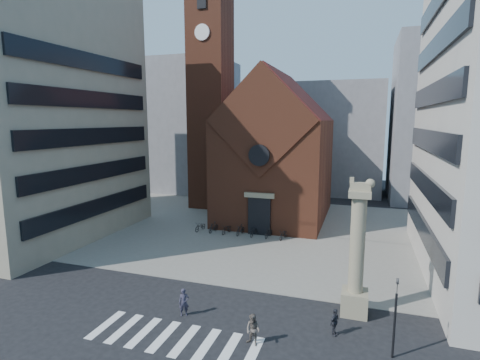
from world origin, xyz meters
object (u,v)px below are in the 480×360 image
(pedestrian_2, at_px, (335,322))
(pedestrian_0, at_px, (184,302))
(pedestrian_1, at_px, (253,330))
(traffic_light, at_px, (395,316))
(scooter_0, at_px, (200,226))
(lion_column, at_px, (357,261))

(pedestrian_2, bearing_deg, pedestrian_0, 116.64)
(pedestrian_1, height_order, pedestrian_2, pedestrian_1)
(pedestrian_0, bearing_deg, pedestrian_2, -23.68)
(traffic_light, height_order, pedestrian_1, traffic_light)
(pedestrian_1, relative_size, scooter_0, 0.94)
(lion_column, distance_m, scooter_0, 21.31)
(pedestrian_0, bearing_deg, pedestrian_1, -46.41)
(scooter_0, bearing_deg, pedestrian_1, -47.79)
(traffic_light, height_order, scooter_0, traffic_light)
(pedestrian_2, bearing_deg, traffic_light, -89.38)
(traffic_light, distance_m, pedestrian_2, 3.55)
(lion_column, xyz_separation_m, pedestrian_1, (-5.12, -5.18, -2.59))
(lion_column, distance_m, pedestrian_1, 7.73)
(scooter_0, bearing_deg, lion_column, -28.19)
(pedestrian_1, bearing_deg, traffic_light, 27.83)
(traffic_light, relative_size, pedestrian_0, 2.47)
(lion_column, bearing_deg, traffic_light, -63.54)
(lion_column, distance_m, pedestrian_2, 4.02)
(traffic_light, height_order, pedestrian_0, traffic_light)
(pedestrian_2, bearing_deg, lion_column, 2.33)
(traffic_light, distance_m, scooter_0, 25.29)
(traffic_light, relative_size, pedestrian_2, 2.73)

